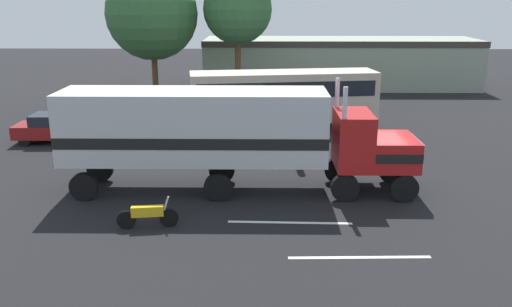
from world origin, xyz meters
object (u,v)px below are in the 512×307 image
object	(u,v)px
parked_bus	(284,94)
tree_center	(152,14)
tree_left	(237,10)
semi_truck	(222,131)
motorcycle	(148,215)
person_bystander	(300,150)
parked_car	(56,128)

from	to	relation	value
parked_bus	tree_center	size ratio (longest dim) A/B	1.15
parked_bus	tree_center	xyz separation A→B (m)	(-9.35, 8.68, 4.34)
tree_left	semi_truck	bearing A→B (deg)	-89.28
semi_truck	motorcycle	world-z (taller)	semi_truck
semi_truck	tree_center	xyz separation A→B (m)	(-6.49, 19.55, 3.88)
person_bystander	parked_car	world-z (taller)	person_bystander
semi_truck	parked_bus	xyz separation A→B (m)	(2.86, 10.87, -0.46)
semi_truck	parked_car	size ratio (longest dim) A/B	3.18
semi_truck	person_bystander	xyz separation A→B (m)	(3.33, 2.95, -1.63)
semi_truck	motorcycle	size ratio (longest dim) A/B	6.74
motorcycle	person_bystander	bearing A→B (deg)	49.72
tree_center	parked_bus	bearing A→B (deg)	-42.85
parked_car	tree_center	xyz separation A→B (m)	(3.12, 12.08, 5.60)
tree_center	semi_truck	bearing A→B (deg)	-71.62
parked_bus	motorcycle	xyz separation A→B (m)	(-5.17, -14.57, -1.58)
person_bystander	semi_truck	bearing A→B (deg)	-138.45
person_bystander	motorcycle	bearing A→B (deg)	-130.28
tree_left	tree_center	distance (m)	6.26
parked_bus	tree_left	world-z (taller)	tree_left
person_bystander	tree_center	bearing A→B (deg)	120.62
semi_truck	tree_left	distance (m)	19.87
motorcycle	tree_left	bearing A→B (deg)	84.89
tree_left	motorcycle	bearing A→B (deg)	-95.11
tree_left	parked_car	bearing A→B (deg)	-128.08
tree_center	person_bystander	bearing A→B (deg)	-59.38
person_bystander	motorcycle	world-z (taller)	person_bystander
semi_truck	person_bystander	distance (m)	4.74
motorcycle	tree_center	bearing A→B (deg)	100.20
parked_car	tree_left	distance (m)	16.30
parked_bus	parked_car	bearing A→B (deg)	-164.73
semi_truck	parked_car	xyz separation A→B (m)	(-9.62, 7.46, -1.72)
semi_truck	parked_car	world-z (taller)	semi_truck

